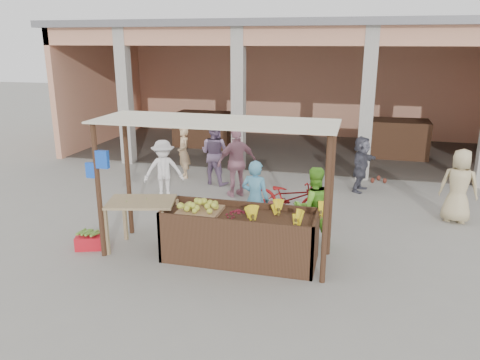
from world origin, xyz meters
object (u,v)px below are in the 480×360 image
(fruit_stall, at_px, (240,238))
(motorcycle, at_px, (289,197))
(vendor_blue, at_px, (255,197))
(red_crate, at_px, (90,241))
(vendor_green, at_px, (313,204))
(side_table, at_px, (142,209))

(fruit_stall, distance_m, motorcycle, 2.22)
(fruit_stall, bearing_deg, motorcycle, 76.62)
(vendor_blue, xyz_separation_m, motorcycle, (0.48, 1.12, -0.34))
(red_crate, bearing_deg, fruit_stall, -15.30)
(fruit_stall, relative_size, motorcycle, 1.44)
(vendor_green, xyz_separation_m, motorcycle, (-0.62, 1.21, -0.31))
(side_table, height_order, vendor_blue, vendor_blue)
(vendor_blue, xyz_separation_m, vendor_green, (1.10, -0.09, -0.03))
(fruit_stall, bearing_deg, vendor_blue, 88.04)
(red_crate, distance_m, motorcycle, 4.06)
(red_crate, bearing_deg, vendor_green, -3.34)
(side_table, height_order, red_crate, side_table)
(red_crate, bearing_deg, vendor_blue, 4.20)
(fruit_stall, distance_m, side_table, 1.81)
(fruit_stall, relative_size, side_table, 1.99)
(vendor_green, bearing_deg, fruit_stall, 17.27)
(red_crate, xyz_separation_m, vendor_green, (3.89, 1.17, 0.66))
(fruit_stall, xyz_separation_m, red_crate, (-2.76, -0.23, -0.28))
(vendor_green, bearing_deg, side_table, -3.43)
(fruit_stall, relative_size, red_crate, 5.44)
(red_crate, xyz_separation_m, vendor_blue, (2.79, 1.26, 0.68))
(fruit_stall, distance_m, vendor_blue, 1.11)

